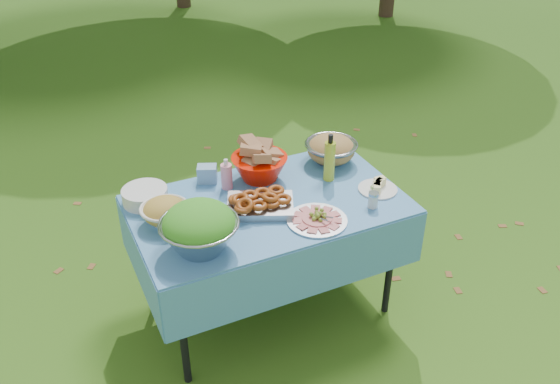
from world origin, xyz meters
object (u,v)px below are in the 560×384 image
(salad_bowl, at_px, (199,228))
(oil_bottle, at_px, (330,157))
(picnic_table, at_px, (269,258))
(bread_bowl, at_px, (259,162))
(charcuterie_platter, at_px, (317,215))
(plate_stack, at_px, (145,195))
(pasta_bowl_steel, at_px, (331,149))

(salad_bowl, relative_size, oil_bottle, 1.34)
(salad_bowl, xyz_separation_m, oil_bottle, (0.88, 0.31, 0.02))
(picnic_table, height_order, oil_bottle, oil_bottle)
(bread_bowl, relative_size, charcuterie_platter, 1.02)
(picnic_table, bearing_deg, charcuterie_platter, -59.06)
(oil_bottle, bearing_deg, bread_bowl, 153.49)
(plate_stack, xyz_separation_m, bread_bowl, (0.66, -0.04, 0.07))
(bread_bowl, height_order, charcuterie_platter, bread_bowl)
(salad_bowl, distance_m, plate_stack, 0.55)
(picnic_table, height_order, charcuterie_platter, charcuterie_platter)
(bread_bowl, xyz_separation_m, oil_bottle, (0.36, -0.18, 0.04))
(picnic_table, height_order, pasta_bowl_steel, pasta_bowl_steel)
(bread_bowl, distance_m, pasta_bowl_steel, 0.47)
(salad_bowl, bearing_deg, plate_stack, 104.53)
(plate_stack, bearing_deg, charcuterie_platter, -36.56)
(salad_bowl, relative_size, charcuterie_platter, 1.21)
(salad_bowl, bearing_deg, bread_bowl, 43.01)
(plate_stack, relative_size, oil_bottle, 0.86)
(picnic_table, xyz_separation_m, charcuterie_platter, (0.16, -0.26, 0.42))
(salad_bowl, bearing_deg, charcuterie_platter, -3.08)
(picnic_table, xyz_separation_m, oil_bottle, (0.42, 0.08, 0.52))
(salad_bowl, xyz_separation_m, bread_bowl, (0.52, 0.49, -0.02))
(picnic_table, distance_m, oil_bottle, 0.68)
(salad_bowl, bearing_deg, oil_bottle, 19.44)
(plate_stack, bearing_deg, salad_bowl, -75.47)
(salad_bowl, relative_size, plate_stack, 1.55)
(pasta_bowl_steel, relative_size, charcuterie_platter, 1.00)
(plate_stack, distance_m, oil_bottle, 1.04)
(charcuterie_platter, bearing_deg, plate_stack, 143.44)
(bread_bowl, bearing_deg, pasta_bowl_steel, 0.51)
(salad_bowl, height_order, pasta_bowl_steel, salad_bowl)
(plate_stack, bearing_deg, picnic_table, -26.45)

